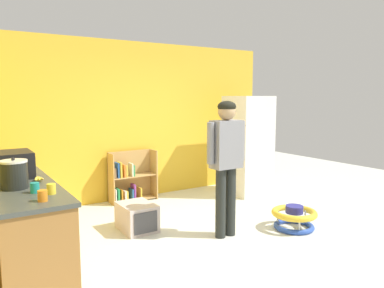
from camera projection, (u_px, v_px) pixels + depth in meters
ground_plane at (217, 237)px, 4.75m from camera, size 12.00×12.00×0.00m
back_wall at (138, 121)px, 6.52m from camera, size 5.20×0.06×2.70m
kitchen_counter at (23, 227)px, 3.82m from camera, size 0.65×2.00×0.90m
refrigerator at (248, 145)px, 6.79m from camera, size 0.73×0.68×1.78m
bookshelf at (130, 180)px, 6.34m from camera, size 0.80×0.28×0.85m
standing_person at (226, 155)px, 4.65m from camera, size 0.57×0.23×1.72m
baby_walker at (294, 217)px, 5.02m from camera, size 0.60×0.60×0.32m
pet_carrier at (137, 217)px, 4.97m from camera, size 0.42×0.55×0.36m
microwave at (14, 164)px, 4.07m from camera, size 0.37×0.48×0.28m
crock_pot at (14, 174)px, 3.55m from camera, size 0.25×0.25×0.30m
banana_bunch at (38, 178)px, 3.88m from camera, size 0.12×0.16×0.04m
ketchup_bottle at (15, 163)px, 4.38m from camera, size 0.07×0.07×0.25m
yellow_cup at (51, 189)px, 3.36m from camera, size 0.08×0.08×0.09m
teal_cup at (35, 188)px, 3.40m from camera, size 0.08×0.08×0.09m
red_cup at (27, 166)px, 4.44m from camera, size 0.08×0.08×0.09m
orange_cup at (43, 196)px, 3.13m from camera, size 0.08×0.08×0.09m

